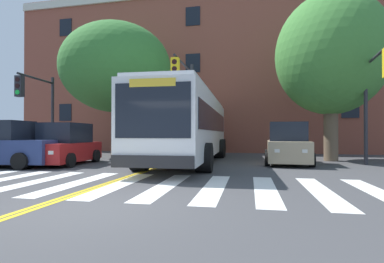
% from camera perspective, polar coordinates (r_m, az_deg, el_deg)
% --- Properties ---
extents(ground_plane, '(120.00, 120.00, 0.00)m').
position_cam_1_polar(ground_plane, '(6.15, -18.17, -13.34)').
color(ground_plane, '#424244').
extents(crosswalk, '(12.19, 4.48, 0.01)m').
position_cam_1_polar(crosswalk, '(8.24, -9.40, -10.02)').
color(crosswalk, white).
rests_on(crosswalk, ground).
extents(lane_line_yellow_inner, '(0.12, 36.00, 0.01)m').
position_cam_1_polar(lane_line_yellow_inner, '(21.98, 1.65, -4.04)').
color(lane_line_yellow_inner, gold).
rests_on(lane_line_yellow_inner, ground).
extents(lane_line_yellow_outer, '(0.12, 36.00, 0.01)m').
position_cam_1_polar(lane_line_yellow_outer, '(21.95, 2.06, -4.04)').
color(lane_line_yellow_outer, gold).
rests_on(lane_line_yellow_outer, ground).
extents(city_bus, '(3.36, 12.30, 3.23)m').
position_cam_1_polar(city_bus, '(14.59, -0.39, 1.02)').
color(city_bus, white).
rests_on(city_bus, ground).
extents(car_red_near_lane, '(2.26, 3.99, 1.86)m').
position_cam_1_polar(car_red_near_lane, '(14.64, -22.92, -2.49)').
color(car_red_near_lane, '#AD1E1E').
rests_on(car_red_near_lane, ground).
extents(car_tan_far_lane, '(2.07, 3.79, 1.90)m').
position_cam_1_polar(car_tan_far_lane, '(14.32, 17.71, -2.47)').
color(car_tan_far_lane, tan).
rests_on(car_tan_far_lane, ground).
extents(car_grey_behind_bus, '(2.43, 4.62, 1.84)m').
position_cam_1_polar(car_grey_behind_bus, '(23.51, 2.63, -1.79)').
color(car_grey_behind_bus, slate).
rests_on(car_grey_behind_bus, ground).
extents(car_navy_cross_street, '(4.77, 2.39, 1.92)m').
position_cam_1_polar(car_navy_cross_street, '(14.76, -32.41, -2.36)').
color(car_navy_cross_street, navy).
rests_on(car_navy_cross_street, ground).
extents(traffic_light_near_corner, '(0.57, 3.49, 4.72)m').
position_cam_1_polar(traffic_light_near_corner, '(13.98, 31.49, 7.25)').
color(traffic_light_near_corner, '#28282D').
rests_on(traffic_light_near_corner, ground).
extents(traffic_light_far_corner, '(0.55, 2.97, 4.58)m').
position_cam_1_polar(traffic_light_far_corner, '(17.68, -27.20, 5.18)').
color(traffic_light_far_corner, '#28282D').
rests_on(traffic_light_far_corner, ground).
extents(traffic_light_overhead, '(0.35, 3.99, 5.23)m').
position_cam_1_polar(traffic_light_overhead, '(15.06, -1.24, 7.72)').
color(traffic_light_overhead, '#28282D').
rests_on(traffic_light_overhead, ground).
extents(street_tree_curbside_large, '(6.67, 7.00, 8.51)m').
position_cam_1_polar(street_tree_curbside_large, '(17.26, 24.89, 13.10)').
color(street_tree_curbside_large, brown).
rests_on(street_tree_curbside_large, ground).
extents(street_tree_curbside_small, '(8.12, 8.09, 8.14)m').
position_cam_1_polar(street_tree_curbside_small, '(19.31, -14.23, 11.59)').
color(street_tree_curbside_small, brown).
rests_on(street_tree_curbside_small, ground).
extents(building_facade, '(40.32, 9.74, 12.56)m').
position_cam_1_polar(building_facade, '(27.01, 13.83, 10.03)').
color(building_facade, brown).
rests_on(building_facade, ground).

